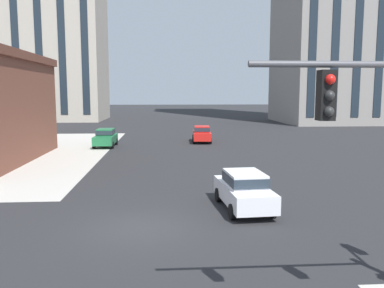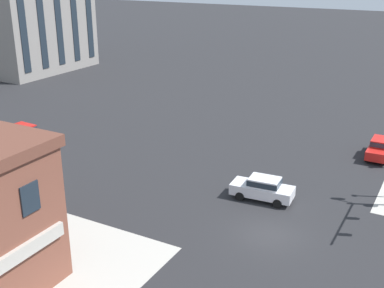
% 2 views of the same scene
% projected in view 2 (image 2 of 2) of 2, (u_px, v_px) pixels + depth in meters
% --- Properties ---
extents(ground_plane, '(320.00, 320.00, 0.00)m').
position_uv_depth(ground_plane, '(269.00, 234.00, 30.63)').
color(ground_plane, '#262628').
extents(car_main_northbound_near, '(4.41, 1.90, 1.68)m').
position_uv_depth(car_main_northbound_near, '(380.00, 147.00, 42.44)').
color(car_main_northbound_near, red).
rests_on(car_main_northbound_near, ground).
extents(car_main_southbound_far, '(2.07, 4.49, 1.68)m').
position_uv_depth(car_main_southbound_far, '(23.00, 133.00, 46.11)').
color(car_main_southbound_far, red).
rests_on(car_main_southbound_far, ground).
extents(car_cross_westbound, '(2.14, 4.52, 1.68)m').
position_uv_depth(car_cross_westbound, '(263.00, 188.00, 34.85)').
color(car_cross_westbound, silver).
rests_on(car_cross_westbound, ground).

